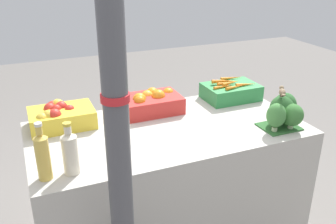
% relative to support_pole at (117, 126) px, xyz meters
% --- Properties ---
extents(market_table, '(1.60, 0.82, 0.84)m').
position_rel_support_pole_xyz_m(market_table, '(0.45, 0.59, -0.77)').
color(market_table, '#B7B2A8').
rests_on(market_table, ground_plane).
extents(support_pole, '(0.11, 0.11, 2.38)m').
position_rel_support_pole_xyz_m(support_pole, '(0.00, 0.00, 0.00)').
color(support_pole, '#4C4C51').
rests_on(support_pole, ground_plane).
extents(apple_crate, '(0.37, 0.26, 0.14)m').
position_rel_support_pole_xyz_m(apple_crate, '(-0.13, 0.85, -0.28)').
color(apple_crate, gold).
rests_on(apple_crate, market_table).
extents(orange_crate, '(0.37, 0.26, 0.15)m').
position_rel_support_pole_xyz_m(orange_crate, '(0.45, 0.85, -0.29)').
color(orange_crate, red).
rests_on(orange_crate, market_table).
extents(carrot_crate, '(0.37, 0.26, 0.14)m').
position_rel_support_pole_xyz_m(carrot_crate, '(1.04, 0.85, -0.29)').
color(carrot_crate, '#2D8442').
rests_on(carrot_crate, market_table).
extents(broccoli_pile, '(0.25, 0.22, 0.19)m').
position_rel_support_pole_xyz_m(broccoli_pile, '(1.08, 0.34, -0.25)').
color(broccoli_pile, '#2D602D').
rests_on(broccoli_pile, market_table).
extents(juice_bottle_golden, '(0.06, 0.06, 0.28)m').
position_rel_support_pole_xyz_m(juice_bottle_golden, '(-0.27, 0.31, -0.23)').
color(juice_bottle_golden, gold).
rests_on(juice_bottle_golden, market_table).
extents(juice_bottle_cloudy, '(0.07, 0.07, 0.26)m').
position_rel_support_pole_xyz_m(juice_bottle_cloudy, '(-0.15, 0.31, -0.24)').
color(juice_bottle_cloudy, beige).
rests_on(juice_bottle_cloudy, market_table).
extents(sparrow_bird, '(0.08, 0.12, 0.05)m').
position_rel_support_pole_xyz_m(sparrow_bird, '(1.06, 0.35, -0.13)').
color(sparrow_bird, '#4C3D2D').
rests_on(sparrow_bird, broccoli_pile).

